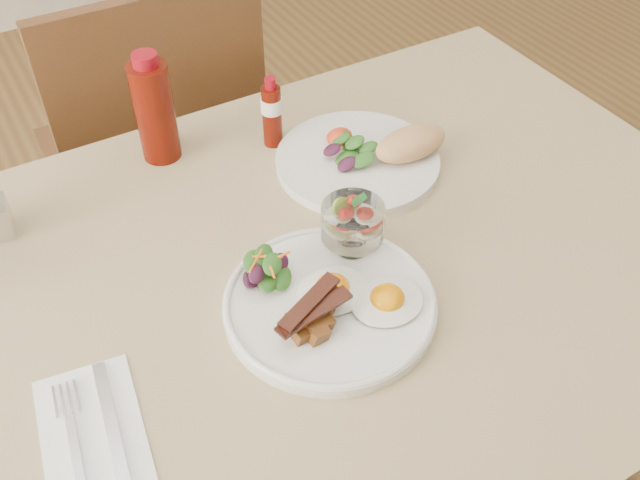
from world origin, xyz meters
TOP-DOWN VIEW (x-y plane):
  - table at (0.00, 0.00)m, footprint 1.33×0.88m
  - chair_far at (0.00, 0.66)m, footprint 0.42×0.42m
  - main_plate at (-0.00, -0.07)m, footprint 0.28×0.28m
  - fried_eggs at (0.04, -0.09)m, footprint 0.16×0.15m
  - bacon_potato_pile at (-0.04, -0.10)m, footprint 0.11×0.07m
  - side_salad at (-0.05, -0.00)m, footprint 0.08×0.07m
  - fruit_cup at (0.08, -0.00)m, footprint 0.09×0.09m
  - second_plate at (0.21, 0.16)m, footprint 0.27×0.27m
  - ketchup_bottle at (-0.07, 0.35)m, footprint 0.07×0.07m
  - hot_sauce_bottle at (0.10, 0.29)m, footprint 0.04×0.04m
  - napkin_cutlery at (-0.33, -0.11)m, footprint 0.14×0.22m

SIDE VIEW (x-z plane):
  - chair_far at x=0.00m, z-range 0.06..0.99m
  - table at x=0.00m, z-range 0.29..1.04m
  - napkin_cutlery at x=-0.33m, z-range 0.75..0.76m
  - main_plate at x=0.00m, z-range 0.75..0.77m
  - second_plate at x=0.21m, z-range 0.74..0.80m
  - fried_eggs at x=0.04m, z-range 0.76..0.79m
  - side_salad at x=-0.05m, z-range 0.77..0.81m
  - bacon_potato_pile at x=-0.04m, z-range 0.77..0.81m
  - hot_sauce_bottle at x=0.10m, z-range 0.75..0.88m
  - fruit_cup at x=0.08m, z-range 0.77..0.86m
  - ketchup_bottle at x=-0.07m, z-range 0.75..0.93m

